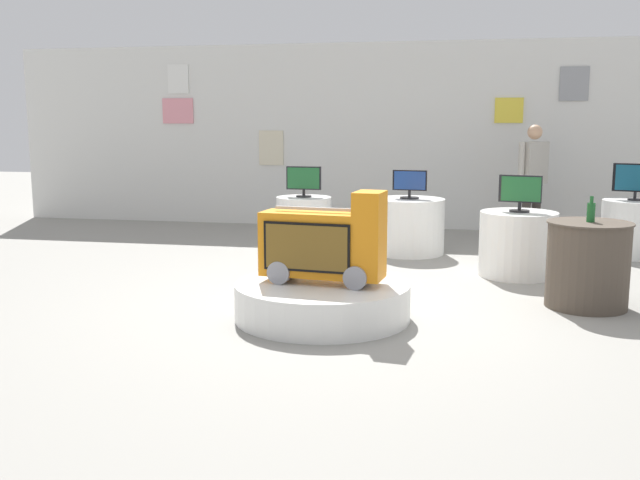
% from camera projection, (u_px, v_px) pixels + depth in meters
% --- Properties ---
extents(ground_plane, '(30.00, 30.00, 0.00)m').
position_uv_depth(ground_plane, '(373.00, 306.00, 6.46)').
color(ground_plane, gray).
extents(back_wall_display, '(13.00, 0.13, 2.82)m').
position_uv_depth(back_wall_display, '(414.00, 136.00, 10.98)').
color(back_wall_display, silver).
rests_on(back_wall_display, ground).
extents(main_display_pedestal, '(1.47, 1.47, 0.31)m').
position_uv_depth(main_display_pedestal, '(322.00, 301.00, 6.03)').
color(main_display_pedestal, white).
rests_on(main_display_pedestal, ground).
extents(novelty_firetruck_tv, '(1.05, 0.47, 0.78)m').
position_uv_depth(novelty_firetruck_tv, '(324.00, 246.00, 5.94)').
color(novelty_firetruck_tv, gray).
rests_on(novelty_firetruck_tv, main_display_pedestal).
extents(display_pedestal_left_rear, '(0.81, 0.81, 0.69)m').
position_uv_depth(display_pedestal_left_rear, '(518.00, 244.00, 7.67)').
color(display_pedestal_left_rear, white).
rests_on(display_pedestal_left_rear, ground).
extents(tv_on_left_rear, '(0.44, 0.21, 0.39)m').
position_uv_depth(tv_on_left_rear, '(520.00, 192.00, 7.58)').
color(tv_on_left_rear, black).
rests_on(tv_on_left_rear, display_pedestal_left_rear).
extents(display_pedestal_center_rear, '(0.70, 0.70, 0.69)m').
position_uv_depth(display_pedestal_center_rear, '(304.00, 224.00, 9.17)').
color(display_pedestal_center_rear, white).
rests_on(display_pedestal_center_rear, ground).
extents(tv_on_center_rear, '(0.45, 0.20, 0.39)m').
position_uv_depth(tv_on_center_rear, '(304.00, 180.00, 9.08)').
color(tv_on_center_rear, black).
rests_on(tv_on_center_rear, display_pedestal_center_rear).
extents(display_pedestal_right_rear, '(0.74, 0.74, 0.69)m').
position_uv_depth(display_pedestal_right_rear, '(633.00, 228.00, 8.79)').
color(display_pedestal_right_rear, white).
rests_on(display_pedestal_right_rear, ground).
extents(tv_on_right_rear, '(0.52, 0.19, 0.45)m').
position_uv_depth(tv_on_right_rear, '(636.00, 179.00, 8.68)').
color(tv_on_right_rear, black).
rests_on(tv_on_right_rear, display_pedestal_right_rear).
extents(display_pedestal_far_right, '(0.88, 0.88, 0.69)m').
position_uv_depth(display_pedestal_far_right, '(409.00, 226.00, 8.98)').
color(display_pedestal_far_right, white).
rests_on(display_pedestal_far_right, ground).
extents(tv_on_far_right, '(0.43, 0.24, 0.35)m').
position_uv_depth(tv_on_far_right, '(410.00, 184.00, 8.89)').
color(tv_on_far_right, black).
rests_on(tv_on_far_right, display_pedestal_far_right).
extents(side_table_round, '(0.74, 0.74, 0.77)m').
position_uv_depth(side_table_round, '(588.00, 264.00, 6.36)').
color(side_table_round, '#4C4238').
rests_on(side_table_round, ground).
extents(bottle_on_side_table, '(0.07, 0.07, 0.23)m').
position_uv_depth(bottle_on_side_table, '(591.00, 212.00, 6.28)').
color(bottle_on_side_table, '#195926').
rests_on(bottle_on_side_table, side_table_round).
extents(shopper_browsing_near_truck, '(0.42, 0.42, 1.60)m').
position_uv_depth(shopper_browsing_near_truck, '(533.00, 174.00, 9.79)').
color(shopper_browsing_near_truck, '#38332D').
rests_on(shopper_browsing_near_truck, ground).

